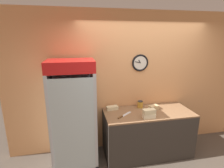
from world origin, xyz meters
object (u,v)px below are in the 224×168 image
sandwich_stack_bottom (149,116)px  sandwich_flat_left (112,108)px  sandwich_stack_middle (149,111)px  beverage_cooler (73,108)px  chefs_knife (123,116)px  condiment_jar (140,104)px  sandwich_flat_right (154,107)px

sandwich_stack_bottom → sandwich_flat_left: 0.72m
sandwich_stack_middle → sandwich_flat_left: size_ratio=0.92×
beverage_cooler → sandwich_stack_bottom: size_ratio=8.63×
sandwich_stack_middle → chefs_knife: size_ratio=0.69×
sandwich_flat_left → condiment_jar: bearing=-0.8°
sandwich_flat_left → chefs_knife: sandwich_flat_left is taller
sandwich_stack_bottom → sandwich_flat_left: bearing=139.3°
beverage_cooler → condiment_jar: 1.29m
beverage_cooler → chefs_knife: size_ratio=5.98×
beverage_cooler → sandwich_stack_bottom: bearing=-14.1°
sandwich_stack_middle → sandwich_flat_right: bearing=54.2°
chefs_knife → sandwich_flat_left: bearing=111.7°
sandwich_stack_bottom → sandwich_flat_left: (-0.55, 0.47, -0.00)m
chefs_knife → condiment_jar: condiment_jar is taller
sandwich_flat_right → chefs_knife: sandwich_flat_right is taller
sandwich_flat_right → chefs_knife: 0.68m
chefs_knife → sandwich_stack_bottom: bearing=-19.5°
sandwich_stack_middle → beverage_cooler: bearing=165.9°
sandwich_flat_left → condiment_jar: condiment_jar is taller
sandwich_stack_middle → sandwich_flat_left: (-0.55, 0.47, -0.08)m
condiment_jar → chefs_knife: bearing=-144.1°
beverage_cooler → sandwich_flat_left: beverage_cooler is taller
sandwich_flat_left → chefs_knife: size_ratio=0.75×
condiment_jar → sandwich_flat_left: bearing=179.2°
chefs_knife → condiment_jar: size_ratio=2.27×
beverage_cooler → chefs_knife: beverage_cooler is taller
sandwich_stack_bottom → sandwich_stack_middle: sandwich_stack_middle is taller
sandwich_stack_bottom → condiment_jar: (0.01, 0.46, 0.03)m
beverage_cooler → sandwich_flat_left: bearing=11.8°
beverage_cooler → condiment_jar: size_ratio=13.55×
sandwich_flat_right → condiment_jar: size_ratio=1.51×
beverage_cooler → condiment_jar: bearing=6.4°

